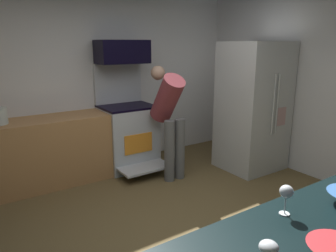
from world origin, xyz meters
name	(u,v)px	position (x,y,z in m)	size (l,w,h in m)	color
ground_plane	(175,239)	(0.00, 0.00, -0.01)	(5.20, 4.80, 0.02)	brown
wall_back	(84,81)	(0.00, 2.34, 1.30)	(5.20, 0.12, 2.60)	silver
lower_cabinet_run	(30,155)	(-0.90, 1.98, 0.45)	(2.40, 0.60, 0.90)	#B07A47
oven_range	(128,134)	(0.49, 1.97, 0.51)	(0.76, 1.01, 1.55)	silver
microwave	(122,52)	(0.49, 2.06, 1.72)	(0.74, 0.38, 0.33)	black
refrigerator	(253,107)	(2.03, 0.93, 0.93)	(0.86, 0.79, 1.87)	beige
person_cook	(169,114)	(0.80, 1.32, 0.91)	(0.31, 0.64, 1.54)	slate
wine_glass_near	(286,193)	(-0.12, -1.25, 1.03)	(0.08, 0.08, 0.18)	silver
wine_glass_mid	(269,248)	(-0.57, -1.50, 1.00)	(0.08, 0.08, 0.13)	silver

